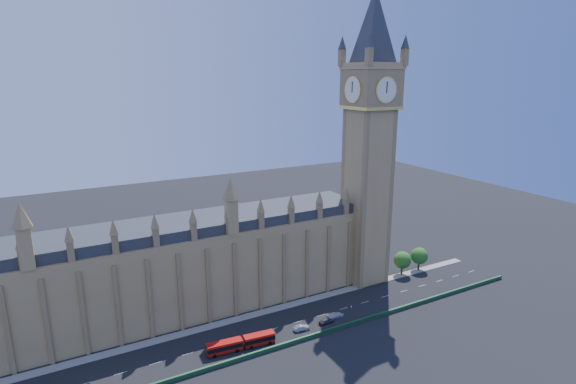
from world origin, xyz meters
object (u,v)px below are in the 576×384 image
red_bus (241,343)px  car_silver (301,328)px  car_white (335,315)px  car_grey (326,321)px

red_bus → car_silver: size_ratio=4.00×
car_silver → car_white: car_white is taller
car_grey → car_silver: (-8.00, 0.26, -0.02)m
car_white → car_silver: bearing=94.0°
car_silver → red_bus: bearing=96.7°
car_silver → car_white: 11.92m
car_white → red_bus: bearing=91.0°
red_bus → car_white: 29.90m
car_silver → car_white: (11.87, 1.14, 0.01)m
red_bus → car_grey: bearing=5.7°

